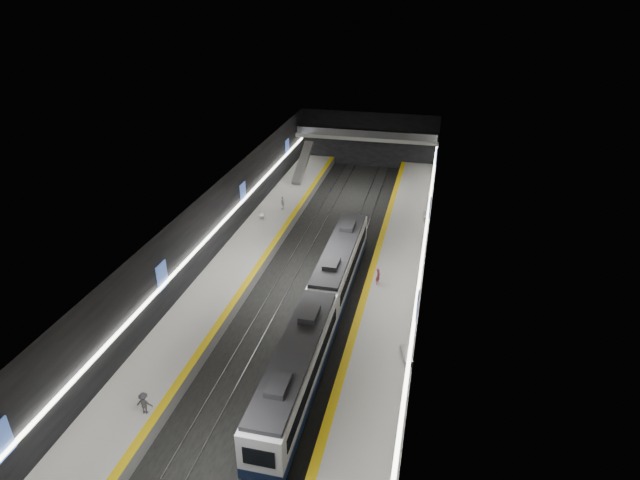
% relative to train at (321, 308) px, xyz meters
% --- Properties ---
extents(ground, '(70.00, 70.00, 0.00)m').
position_rel_train_xyz_m(ground, '(-2.50, 6.18, -2.20)').
color(ground, black).
rests_on(ground, ground).
extents(ceiling, '(20.00, 70.00, 0.04)m').
position_rel_train_xyz_m(ceiling, '(-2.50, 6.18, 5.80)').
color(ceiling, beige).
rests_on(ceiling, wall_left).
extents(wall_left, '(0.04, 70.00, 8.00)m').
position_rel_train_xyz_m(wall_left, '(-12.50, 6.18, 1.80)').
color(wall_left, black).
rests_on(wall_left, ground).
extents(wall_right, '(0.04, 70.00, 8.00)m').
position_rel_train_xyz_m(wall_right, '(7.50, 6.18, 1.80)').
color(wall_right, black).
rests_on(wall_right, ground).
extents(wall_back, '(20.00, 0.04, 8.00)m').
position_rel_train_xyz_m(wall_back, '(-2.50, 41.18, 1.80)').
color(wall_back, black).
rests_on(wall_back, ground).
extents(platform_left, '(5.00, 70.00, 1.00)m').
position_rel_train_xyz_m(platform_left, '(-10.00, 6.18, -1.70)').
color(platform_left, slate).
rests_on(platform_left, ground).
extents(tile_surface_left, '(5.00, 70.00, 0.02)m').
position_rel_train_xyz_m(tile_surface_left, '(-10.00, 6.18, -1.19)').
color(tile_surface_left, '#B6B6B0').
rests_on(tile_surface_left, platform_left).
extents(tactile_strip_left, '(0.60, 70.00, 0.02)m').
position_rel_train_xyz_m(tactile_strip_left, '(-7.80, 6.18, -1.18)').
color(tactile_strip_left, '#E2B80B').
rests_on(tactile_strip_left, platform_left).
extents(platform_right, '(5.00, 70.00, 1.00)m').
position_rel_train_xyz_m(platform_right, '(5.00, 6.18, -1.70)').
color(platform_right, slate).
rests_on(platform_right, ground).
extents(tile_surface_right, '(5.00, 70.00, 0.02)m').
position_rel_train_xyz_m(tile_surface_right, '(5.00, 6.18, -1.19)').
color(tile_surface_right, '#B6B6B0').
rests_on(tile_surface_right, platform_right).
extents(tactile_strip_right, '(0.60, 70.00, 0.02)m').
position_rel_train_xyz_m(tactile_strip_right, '(2.80, 6.18, -1.18)').
color(tactile_strip_right, '#E2B80B').
rests_on(tactile_strip_right, platform_right).
extents(rails, '(6.52, 70.00, 0.12)m').
position_rel_train_xyz_m(rails, '(-2.50, 6.18, -2.14)').
color(rails, gray).
rests_on(rails, ground).
extents(train, '(2.69, 30.04, 3.60)m').
position_rel_train_xyz_m(train, '(0.00, 0.00, 0.00)').
color(train, '#101E3D').
rests_on(train, ground).
extents(ad_posters, '(19.94, 53.50, 2.20)m').
position_rel_train_xyz_m(ad_posters, '(-2.50, 7.18, 2.30)').
color(ad_posters, '#3857A8').
rests_on(ad_posters, wall_left).
extents(cove_light_left, '(0.25, 68.60, 0.12)m').
position_rel_train_xyz_m(cove_light_left, '(-12.30, 6.18, 1.60)').
color(cove_light_left, white).
rests_on(cove_light_left, wall_left).
extents(cove_light_right, '(0.25, 68.60, 0.12)m').
position_rel_train_xyz_m(cove_light_right, '(7.30, 6.18, 1.60)').
color(cove_light_right, white).
rests_on(cove_light_right, wall_right).
extents(mezzanine_bridge, '(20.00, 3.00, 1.50)m').
position_rel_train_xyz_m(mezzanine_bridge, '(-2.50, 39.11, 2.84)').
color(mezzanine_bridge, gray).
rests_on(mezzanine_bridge, wall_left).
extents(escalator, '(1.20, 7.50, 3.92)m').
position_rel_train_xyz_m(escalator, '(-10.00, 32.18, 0.70)').
color(escalator, '#99999E').
rests_on(escalator, platform_left).
extents(bench_left_far, '(1.03, 1.71, 0.41)m').
position_rel_train_xyz_m(bench_left_far, '(-11.16, 18.04, -0.99)').
color(bench_left_far, '#99999E').
rests_on(bench_left_far, platform_left).
extents(bench_right_near, '(1.13, 2.07, 0.49)m').
position_rel_train_xyz_m(bench_right_near, '(7.00, -3.13, -0.95)').
color(bench_right_near, '#99999E').
rests_on(bench_right_near, platform_right).
extents(bench_right_far, '(0.67, 1.85, 0.44)m').
position_rel_train_xyz_m(bench_right_far, '(7.00, 21.93, -0.98)').
color(bench_right_far, '#99999E').
rests_on(bench_right_far, platform_right).
extents(passenger_right_a, '(0.53, 0.65, 1.56)m').
position_rel_train_xyz_m(passenger_right_a, '(3.64, 6.57, -0.42)').
color(passenger_right_a, '#B54353').
rests_on(passenger_right_a, platform_right).
extents(passenger_left_a, '(0.62, 0.98, 1.56)m').
position_rel_train_xyz_m(passenger_left_a, '(-9.41, 20.70, -0.42)').
color(passenger_left_a, beige).
rests_on(passenger_left_a, platform_left).
extents(passenger_left_b, '(1.06, 0.68, 1.56)m').
position_rel_train_xyz_m(passenger_left_b, '(-8.52, -12.20, -0.42)').
color(passenger_left_b, '#3B3A41').
rests_on(passenger_left_b, platform_left).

